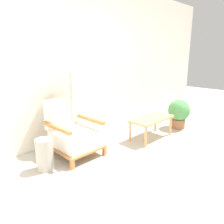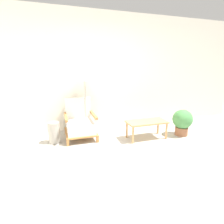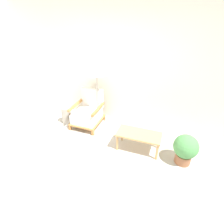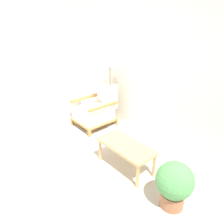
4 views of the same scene
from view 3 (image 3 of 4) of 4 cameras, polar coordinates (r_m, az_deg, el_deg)
ground_plane at (r=3.09m, az=-11.46°, el=-21.34°), size 14.00×14.00×0.00m
wall_back at (r=4.02m, az=2.40°, el=14.93°), size 8.00×0.06×2.70m
armchair at (r=4.17m, az=-7.84°, el=-0.27°), size 0.63×0.71×0.82m
floor_lamp at (r=3.91m, az=-5.10°, el=13.09°), size 0.48×0.48×1.45m
coffee_table at (r=3.40m, az=8.77°, el=-7.67°), size 0.84×0.40×0.38m
vase at (r=4.38m, az=-14.70°, el=-0.98°), size 0.22×0.22×0.42m
potted_plant at (r=3.35m, az=22.86°, el=-10.88°), size 0.43×0.43×0.58m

